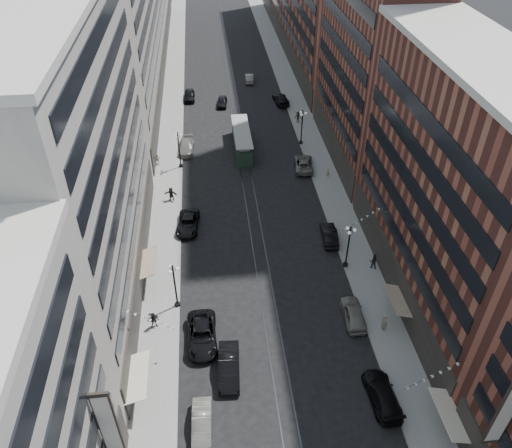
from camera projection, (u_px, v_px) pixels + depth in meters
name	position (u px, v px, depth m)	size (l,w,h in m)	color
ground	(242.00, 147.00, 76.57)	(220.00, 220.00, 0.00)	black
sidewalk_west	(171.00, 121.00, 83.45)	(4.00, 180.00, 0.15)	gray
sidewalk_east	(301.00, 115.00, 85.28)	(4.00, 180.00, 0.15)	gray
rail_west	(233.00, 118.00, 84.34)	(0.12, 180.00, 0.02)	#2D2D33
rail_east	(241.00, 118.00, 84.46)	(0.12, 180.00, 0.02)	#2D2D33
building_west_mid	(78.00, 167.00, 45.38)	(8.00, 36.00, 28.00)	#9F988D
building_west_far	(136.00, 0.00, 95.36)	(8.00, 90.00, 26.00)	#9F988D
building_east_mid	(454.00, 193.00, 45.53)	(8.00, 30.00, 24.00)	brown
building_east_tower	(378.00, 7.00, 61.93)	(8.00, 26.00, 42.00)	brown
lamppost_sw_far	(175.00, 284.00, 48.83)	(1.03, 1.14, 5.52)	black
lamppost_sw_mid	(179.00, 149.00, 69.98)	(1.03, 1.14, 5.52)	black
lamppost_se_far	(348.00, 245.00, 53.49)	(1.03, 1.14, 5.52)	black
lamppost_se_mid	(302.00, 126.00, 75.43)	(1.03, 1.14, 5.52)	black
streetcar	(242.00, 141.00, 75.26)	(2.47, 11.16, 3.09)	#23382B
car_1	(202.00, 423.00, 39.88)	(1.53, 4.39, 1.45)	gray
car_2	(202.00, 335.00, 46.77)	(2.75, 5.96, 1.66)	black
car_4	(353.00, 313.00, 48.88)	(1.95, 4.86, 1.65)	slate
car_5	(229.00, 367.00, 43.93)	(1.84, 5.28, 1.74)	black
pedestrian_2	(154.00, 320.00, 47.84)	(0.90, 0.49, 1.85)	black
pedestrian_4	(385.00, 323.00, 47.60)	(1.11, 0.50, 1.89)	#BEB99E
car_7	(188.00, 223.00, 60.35)	(2.49, 5.39, 1.50)	black
car_8	(186.00, 147.00, 75.08)	(2.19, 5.39, 1.56)	gray
car_9	(189.00, 95.00, 89.85)	(1.90, 4.72, 1.61)	black
car_10	(329.00, 235.00, 58.58)	(1.64, 4.71, 1.55)	black
car_11	(304.00, 164.00, 71.27)	(2.55, 5.54, 1.54)	#646359
car_12	(281.00, 99.00, 88.68)	(2.21, 5.45, 1.58)	black
car_13	(222.00, 102.00, 87.89)	(1.68, 4.18, 1.42)	black
car_14	(249.00, 78.00, 96.41)	(1.51, 4.33, 1.43)	gray
pedestrian_5	(171.00, 194.00, 64.70)	(1.73, 0.50, 1.86)	black
pedestrian_6	(158.00, 159.00, 71.77)	(1.01, 0.46, 1.72)	beige
pedestrian_7	(373.00, 261.00, 54.50)	(0.90, 0.49, 1.84)	black
pedestrian_8	(328.00, 172.00, 69.28)	(0.57, 0.37, 1.56)	#AEA690
pedestrian_9	(298.00, 117.00, 82.31)	(1.22, 0.50, 1.89)	black
car_extra_0	(382.00, 395.00, 41.81)	(2.22, 5.47, 1.59)	black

